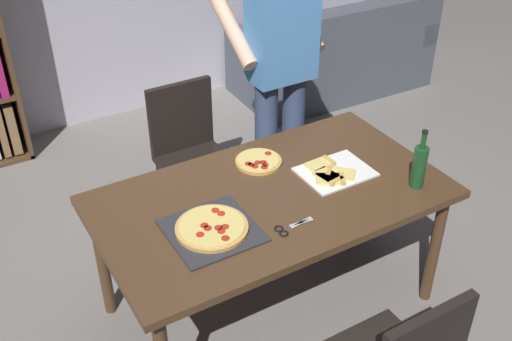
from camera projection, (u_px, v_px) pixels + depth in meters
The scene contains 10 objects.
ground_plane at pixel (270, 303), 3.41m from camera, with size 12.00×12.00×0.00m, color gray.
dining_table at pixel (271, 205), 3.03m from camera, with size 1.71×0.96×0.75m.
chair_far_side at pixel (189, 146), 3.81m from camera, with size 0.42×0.42×0.90m.
couch at pixel (334, 59), 5.46m from camera, with size 1.72×0.90×0.85m.
person_serving_pizza at pixel (280, 70), 3.60m from camera, with size 0.55×0.54×1.75m.
pepperoni_pizza_on_tray at pixel (212, 228), 2.74m from camera, with size 0.39×0.39×0.04m.
pizza_slices_on_towel at pixel (333, 173), 3.12m from camera, with size 0.36×0.28×0.03m.
wine_bottle at pixel (419, 166), 2.98m from camera, with size 0.07×0.07×0.32m.
kitchen_scissors at pixel (288, 228), 2.76m from camera, with size 0.19×0.09×0.01m.
second_pizza_plain at pixel (259, 161), 3.21m from camera, with size 0.25×0.25×0.03m.
Camera 1 is at (-1.30, -2.05, 2.50)m, focal length 42.99 mm.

